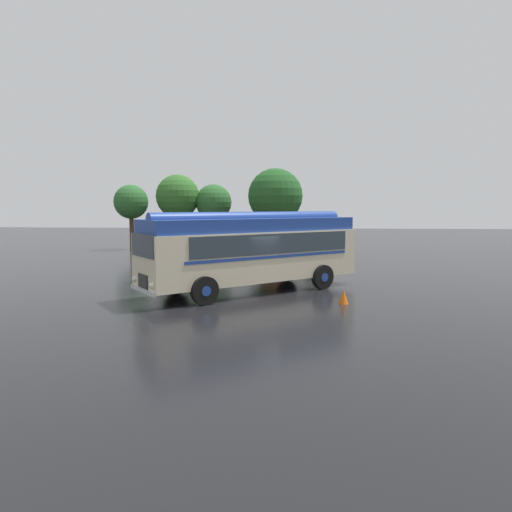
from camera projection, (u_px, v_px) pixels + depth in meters
ground_plane at (251, 293)px, 19.68m from camera, size 120.00×120.00×0.00m
vintage_bus at (253, 248)px, 19.87m from camera, size 9.39×8.22×3.49m
car_near_left at (273, 247)px, 32.80m from camera, size 2.03×4.23×1.66m
car_mid_left at (316, 247)px, 32.53m from camera, size 2.32×4.37×1.66m
tree_far_left at (132, 202)px, 39.49m from camera, size 2.95×2.95×5.61m
tree_left_of_centre at (177, 196)px, 39.94m from camera, size 3.79×3.79×6.51m
tree_centre at (213, 203)px, 39.92m from camera, size 3.15×3.15×5.67m
tree_right_of_centre at (276, 196)px, 38.19m from camera, size 4.59×4.59×6.92m
traffic_cone at (344, 297)px, 17.43m from camera, size 0.36×0.36×0.55m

